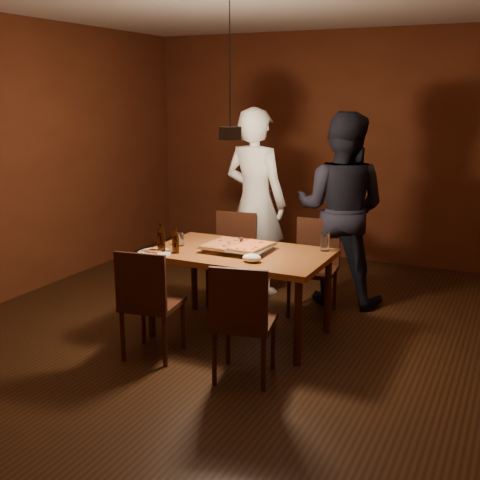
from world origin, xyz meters
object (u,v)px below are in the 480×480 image
at_px(beer_bottle_b, 176,240).
at_px(plate_slice, 154,252).
at_px(pendant_lamp, 230,132).
at_px(pizza_tray, 238,248).
at_px(diner_dark, 341,209).
at_px(beer_bottle_a, 161,238).
at_px(chair_far_right, 315,258).
at_px(chair_near_right, 242,313).
at_px(dining_table, 240,260).
at_px(chair_far_left, 233,249).
at_px(diner_white, 255,202).
at_px(chair_near_left, 147,294).

xyz_separation_m(beer_bottle_b, plate_slice, (-0.15, -0.09, -0.10)).
bearing_deg(beer_bottle_b, pendant_lamp, 17.46).
bearing_deg(pizza_tray, diner_dark, 65.96).
relative_size(beer_bottle_b, plate_slice, 0.80).
xyz_separation_m(beer_bottle_a, plate_slice, (-0.04, -0.04, -0.12)).
xyz_separation_m(chair_far_right, chair_near_right, (0.01, -1.63, 0.00)).
xyz_separation_m(dining_table, plate_slice, (-0.62, -0.37, 0.08)).
distance_m(chair_far_left, beer_bottle_a, 1.16).
xyz_separation_m(dining_table, diner_dark, (0.51, 1.21, 0.27)).
bearing_deg(diner_white, pendant_lamp, 115.01).
height_order(chair_far_right, diner_dark, diner_dark).
xyz_separation_m(chair_far_right, beer_bottle_b, (-0.86, -1.11, 0.32)).
bearing_deg(plate_slice, beer_bottle_a, 43.80).
xyz_separation_m(chair_far_left, chair_far_right, (0.84, 0.05, 0.00)).
xyz_separation_m(beer_bottle_a, diner_dark, (1.09, 1.54, 0.07)).
distance_m(chair_near_left, beer_bottle_b, 0.58).
height_order(chair_far_left, plate_slice, chair_far_left).
xyz_separation_m(chair_far_right, plate_slice, (-1.01, -1.20, 0.22)).
bearing_deg(beer_bottle_a, beer_bottle_b, 24.41).
height_order(beer_bottle_b, plate_slice, beer_bottle_b).
height_order(plate_slice, diner_white, diner_white).
height_order(chair_far_right, chair_near_left, same).
bearing_deg(chair_far_right, chair_near_right, 84.76).
height_order(chair_far_left, chair_near_left, same).
bearing_deg(chair_near_left, plate_slice, 107.11).
distance_m(chair_far_right, beer_bottle_b, 1.44).
distance_m(diner_white, diner_dark, 0.89).
bearing_deg(beer_bottle_a, chair_far_right, 50.14).
bearing_deg(chair_near_left, chair_far_right, 54.32).
xyz_separation_m(chair_far_left, chair_near_left, (0.02, -1.54, 0.00)).
bearing_deg(diner_white, beer_bottle_b, 95.69).
bearing_deg(pizza_tray, pendant_lamp, -87.81).
bearing_deg(pendant_lamp, beer_bottle_b, -162.54).
height_order(chair_far_left, diner_white, diner_white).
xyz_separation_m(diner_white, diner_dark, (0.88, 0.09, -0.02)).
height_order(dining_table, plate_slice, plate_slice).
distance_m(dining_table, diner_dark, 1.34).
bearing_deg(pendant_lamp, chair_far_right, 66.89).
relative_size(chair_near_left, pendant_lamp, 0.44).
bearing_deg(diner_white, pizza_tray, 116.75).
bearing_deg(beer_bottle_b, plate_slice, -149.12).
bearing_deg(chair_far_right, chair_far_left, -1.86).
xyz_separation_m(pizza_tray, beer_bottle_a, (-0.55, -0.34, 0.10)).
bearing_deg(chair_far_right, beer_bottle_b, 46.81).
relative_size(beer_bottle_a, diner_dark, 0.14).
relative_size(dining_table, diner_white, 0.78).
bearing_deg(pendant_lamp, diner_white, 105.40).
bearing_deg(pendant_lamp, beer_bottle_a, -161.12).
bearing_deg(chair_far_left, diner_white, -111.94).
xyz_separation_m(plate_slice, diner_white, (0.25, 1.50, 0.20)).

